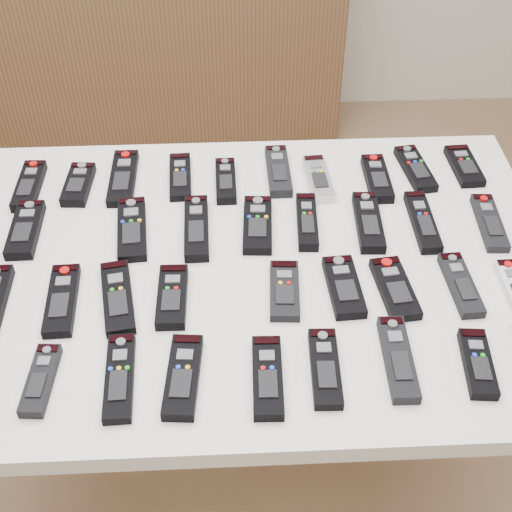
{
  "coord_description": "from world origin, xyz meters",
  "views": [
    {
      "loc": [
        -0.09,
        -0.96,
        1.79
      ],
      "look_at": [
        -0.04,
        0.1,
        0.8
      ],
      "focal_mm": 50.0,
      "sensor_mm": 36.0,
      "label": 1
    }
  ],
  "objects_px": {
    "remote_2": "(123,178)",
    "remote_7": "(377,178)",
    "remote_23": "(344,287)",
    "remote_13": "(258,225)",
    "remote_25": "(461,285)",
    "remote_34": "(478,363)",
    "remote_11": "(132,229)",
    "table": "(256,283)",
    "remote_20": "(118,297)",
    "remote_33": "(398,359)",
    "remote_19": "(62,300)",
    "remote_30": "(183,376)",
    "remote_15": "(368,222)",
    "remote_28": "(41,380)",
    "remote_4": "(226,181)",
    "remote_9": "(464,166)",
    "sideboard": "(121,41)",
    "remote_14": "(307,222)",
    "remote_24": "(395,288)",
    "remote_29": "(120,377)",
    "remote_32": "(325,368)",
    "remote_5": "(278,171)",
    "remote_6": "(318,179)",
    "remote_12": "(196,228)",
    "remote_22": "(284,290)",
    "remote_31": "(268,377)",
    "remote_1": "(78,184)",
    "remote_17": "(489,222)",
    "remote_8": "(415,169)",
    "remote_16": "(423,222)",
    "remote_10": "(25,229)",
    "remote_0": "(29,186)",
    "remote_21": "(172,297)",
    "remote_3": "(180,177)"
  },
  "relations": [
    {
      "from": "remote_0",
      "to": "remote_13",
      "type": "bearing_deg",
      "value": -16.05
    },
    {
      "from": "remote_9",
      "to": "remote_32",
      "type": "distance_m",
      "value": 0.71
    },
    {
      "from": "table",
      "to": "remote_20",
      "type": "xyz_separation_m",
      "value": [
        -0.27,
        -0.09,
        0.07
      ]
    },
    {
      "from": "sideboard",
      "to": "remote_8",
      "type": "distance_m",
      "value": 1.67
    },
    {
      "from": "table",
      "to": "remote_10",
      "type": "height_order",
      "value": "remote_10"
    },
    {
      "from": "remote_12",
      "to": "remote_22",
      "type": "height_order",
      "value": "remote_12"
    },
    {
      "from": "remote_23",
      "to": "remote_13",
      "type": "bearing_deg",
      "value": 126.07
    },
    {
      "from": "remote_8",
      "to": "remote_33",
      "type": "height_order",
      "value": "remote_33"
    },
    {
      "from": "remote_1",
      "to": "remote_15",
      "type": "distance_m",
      "value": 0.67
    },
    {
      "from": "remote_2",
      "to": "remote_5",
      "type": "relative_size",
      "value": 1.11
    },
    {
      "from": "remote_2",
      "to": "remote_6",
      "type": "relative_size",
      "value": 1.25
    },
    {
      "from": "remote_1",
      "to": "remote_22",
      "type": "distance_m",
      "value": 0.57
    },
    {
      "from": "remote_6",
      "to": "remote_24",
      "type": "relative_size",
      "value": 0.98
    },
    {
      "from": "remote_5",
      "to": "remote_11",
      "type": "xyz_separation_m",
      "value": [
        -0.33,
        -0.19,
        -0.0
      ]
    },
    {
      "from": "remote_4",
      "to": "remote_24",
      "type": "bearing_deg",
      "value": -48.71
    },
    {
      "from": "remote_12",
      "to": "remote_11",
      "type": "bearing_deg",
      "value": 176.77
    },
    {
      "from": "remote_28",
      "to": "remote_29",
      "type": "xyz_separation_m",
      "value": [
        0.14,
        -0.0,
        -0.0
      ]
    },
    {
      "from": "remote_20",
      "to": "remote_30",
      "type": "height_order",
      "value": "remote_30"
    },
    {
      "from": "remote_5",
      "to": "remote_28",
      "type": "xyz_separation_m",
      "value": [
        -0.45,
        -0.58,
        -0.0
      ]
    },
    {
      "from": "remote_25",
      "to": "remote_34",
      "type": "xyz_separation_m",
      "value": [
        -0.02,
        -0.2,
        0.0
      ]
    },
    {
      "from": "remote_5",
      "to": "remote_10",
      "type": "height_order",
      "value": "same"
    },
    {
      "from": "remote_6",
      "to": "remote_34",
      "type": "xyz_separation_m",
      "value": [
        0.22,
        -0.55,
        -0.0
      ]
    },
    {
      "from": "remote_12",
      "to": "remote_13",
      "type": "xyz_separation_m",
      "value": [
        0.13,
        0.01,
        -0.0
      ]
    },
    {
      "from": "remote_14",
      "to": "remote_24",
      "type": "distance_m",
      "value": 0.26
    },
    {
      "from": "remote_11",
      "to": "table",
      "type": "bearing_deg",
      "value": -27.35
    },
    {
      "from": "remote_19",
      "to": "remote_30",
      "type": "bearing_deg",
      "value": -41.3
    },
    {
      "from": "remote_11",
      "to": "remote_20",
      "type": "distance_m",
      "value": 0.2
    },
    {
      "from": "remote_4",
      "to": "remote_17",
      "type": "bearing_deg",
      "value": -17.66
    },
    {
      "from": "remote_11",
      "to": "remote_25",
      "type": "distance_m",
      "value": 0.69
    },
    {
      "from": "remote_3",
      "to": "remote_16",
      "type": "bearing_deg",
      "value": -21.82
    },
    {
      "from": "remote_6",
      "to": "remote_24",
      "type": "xyz_separation_m",
      "value": [
        0.11,
        -0.36,
        -0.0
      ]
    },
    {
      "from": "remote_4",
      "to": "remote_23",
      "type": "xyz_separation_m",
      "value": [
        0.23,
        -0.35,
        0.0
      ]
    },
    {
      "from": "remote_7",
      "to": "remote_15",
      "type": "height_order",
      "value": "same"
    },
    {
      "from": "remote_23",
      "to": "remote_29",
      "type": "relative_size",
      "value": 0.86
    },
    {
      "from": "remote_31",
      "to": "remote_33",
      "type": "relative_size",
      "value": 0.92
    },
    {
      "from": "remote_2",
      "to": "remote_17",
      "type": "relative_size",
      "value": 1.12
    },
    {
      "from": "remote_17",
      "to": "remote_25",
      "type": "xyz_separation_m",
      "value": [
        -0.11,
        -0.18,
        0.0
      ]
    },
    {
      "from": "remote_13",
      "to": "remote_20",
      "type": "height_order",
      "value": "remote_13"
    },
    {
      "from": "remote_20",
      "to": "remote_29",
      "type": "relative_size",
      "value": 1.02
    },
    {
      "from": "remote_9",
      "to": "remote_25",
      "type": "bearing_deg",
      "value": -108.46
    },
    {
      "from": "remote_11",
      "to": "remote_32",
      "type": "distance_m",
      "value": 0.54
    },
    {
      "from": "remote_20",
      "to": "remote_16",
      "type": "bearing_deg",
      "value": 7.61
    },
    {
      "from": "remote_6",
      "to": "remote_34",
      "type": "relative_size",
      "value": 1.08
    },
    {
      "from": "remote_9",
      "to": "sideboard",
      "type": "bearing_deg",
      "value": 122.53
    },
    {
      "from": "remote_2",
      "to": "remote_7",
      "type": "relative_size",
      "value": 1.22
    },
    {
      "from": "table",
      "to": "remote_33",
      "type": "bearing_deg",
      "value": -48.23
    },
    {
      "from": "remote_20",
      "to": "remote_21",
      "type": "bearing_deg",
      "value": -11.73
    },
    {
      "from": "remote_31",
      "to": "remote_13",
      "type": "bearing_deg",
      "value": 91.2
    },
    {
      "from": "table",
      "to": "remote_7",
      "type": "xyz_separation_m",
      "value": [
        0.29,
        0.26,
        0.07
      ]
    },
    {
      "from": "remote_15",
      "to": "remote_28",
      "type": "xyz_separation_m",
      "value": [
        -0.64,
        -0.39,
        -0.0
      ]
    }
  ]
}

